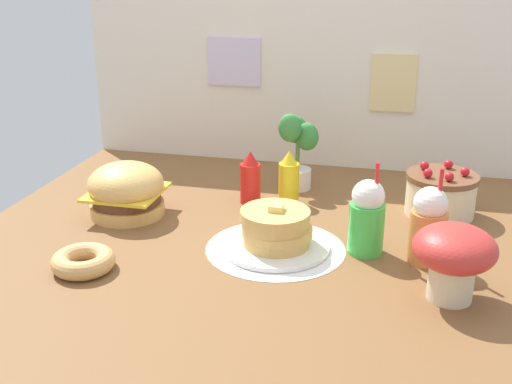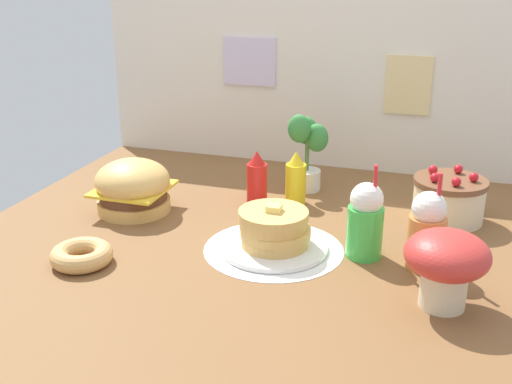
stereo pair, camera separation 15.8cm
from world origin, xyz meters
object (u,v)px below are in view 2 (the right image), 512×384
at_px(mustard_bottle, 296,179).
at_px(donut_pink_glaze, 82,255).
at_px(pancake_stack, 274,232).
at_px(mushroom_stool, 446,262).
at_px(ketchup_bottle, 257,179).
at_px(cream_soda_cup, 365,221).
at_px(orange_float_cup, 427,231).
at_px(burger, 133,187).
at_px(layer_cake, 449,199).
at_px(potted_plant, 307,149).

relative_size(mustard_bottle, donut_pink_glaze, 1.08).
relative_size(pancake_stack, mushroom_stool, 1.55).
bearing_deg(donut_pink_glaze, ketchup_bottle, 61.36).
distance_m(pancake_stack, mustard_bottle, 0.45).
xyz_separation_m(pancake_stack, cream_soda_cup, (0.30, 0.05, 0.06)).
bearing_deg(mustard_bottle, mushroom_stool, -47.17).
bearing_deg(orange_float_cup, mustard_bottle, 141.99).
distance_m(mustard_bottle, mushroom_stool, 0.89).
relative_size(pancake_stack, mustard_bottle, 1.70).
bearing_deg(burger, ketchup_bottle, 28.26).
height_order(burger, pancake_stack, burger).
relative_size(layer_cake, cream_soda_cup, 0.83).
bearing_deg(layer_cake, ketchup_bottle, -175.95).
distance_m(potted_plant, mushroom_stool, 1.02).
height_order(donut_pink_glaze, mushroom_stool, mushroom_stool).
bearing_deg(mustard_bottle, cream_soda_cup, -49.61).
xyz_separation_m(pancake_stack, potted_plant, (-0.04, 0.62, 0.11)).
distance_m(orange_float_cup, potted_plant, 0.80).
relative_size(donut_pink_glaze, potted_plant, 0.61).
bearing_deg(pancake_stack, burger, 164.94).
bearing_deg(layer_cake, burger, -166.36).
bearing_deg(ketchup_bottle, orange_float_cup, -28.65).
bearing_deg(donut_pink_glaze, burger, 96.79).
height_order(burger, mushroom_stool, mushroom_stool).
bearing_deg(orange_float_cup, burger, 172.76).
bearing_deg(donut_pink_glaze, orange_float_cup, 16.62).
relative_size(pancake_stack, donut_pink_glaze, 1.83).
xyz_separation_m(burger, potted_plant, (0.59, 0.45, 0.08)).
bearing_deg(layer_cake, potted_plant, 164.58).
xyz_separation_m(cream_soda_cup, donut_pink_glaze, (-0.87, -0.34, -0.10)).
height_order(mustard_bottle, donut_pink_glaze, mustard_bottle).
height_order(layer_cake, ketchup_bottle, ketchup_bottle).
height_order(ketchup_bottle, orange_float_cup, orange_float_cup).
bearing_deg(cream_soda_cup, burger, 172.53).
xyz_separation_m(cream_soda_cup, orange_float_cup, (0.20, -0.02, 0.00)).
height_order(orange_float_cup, donut_pink_glaze, orange_float_cup).
height_order(ketchup_bottle, cream_soda_cup, cream_soda_cup).
bearing_deg(mushroom_stool, mustard_bottle, 132.83).
bearing_deg(donut_pink_glaze, mustard_bottle, 54.41).
xyz_separation_m(mustard_bottle, orange_float_cup, (0.54, -0.42, 0.03)).
xyz_separation_m(burger, cream_soda_cup, (0.93, -0.12, 0.03)).
xyz_separation_m(pancake_stack, layer_cake, (0.56, 0.46, 0.02)).
height_order(pancake_stack, ketchup_bottle, ketchup_bottle).
bearing_deg(cream_soda_cup, orange_float_cup, -6.13).
xyz_separation_m(ketchup_bottle, orange_float_cup, (0.69, -0.38, 0.03)).
height_order(layer_cake, donut_pink_glaze, layer_cake).
relative_size(cream_soda_cup, mushroom_stool, 1.36).
relative_size(burger, mushroom_stool, 1.21).
bearing_deg(layer_cake, mustard_bottle, -179.24).
bearing_deg(mustard_bottle, pancake_stack, -84.87).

